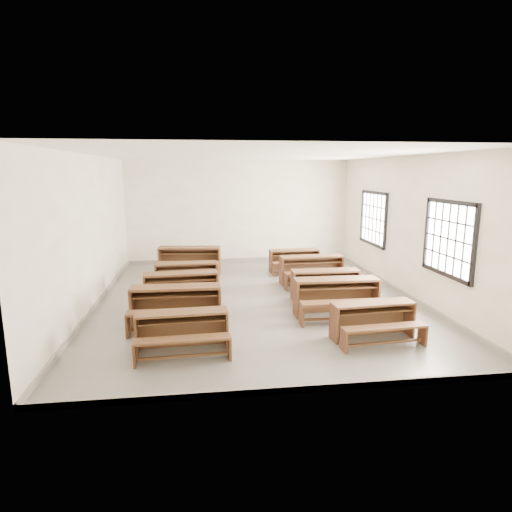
{
  "coord_description": "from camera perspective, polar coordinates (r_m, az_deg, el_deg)",
  "views": [
    {
      "loc": [
        -1.22,
        -9.27,
        2.85
      ],
      "look_at": [
        0.0,
        0.0,
        1.0
      ],
      "focal_mm": 30.0,
      "sensor_mm": 36.0,
      "label": 1
    }
  ],
  "objects": [
    {
      "name": "desk_set_8",
      "position": [
        11.07,
        7.45,
        -1.56
      ],
      "size": [
        1.65,
        0.9,
        0.73
      ],
      "rotation": [
        0.0,
        0.0,
        0.04
      ],
      "color": "brown",
      "rests_on": "ground"
    },
    {
      "name": "desk_set_2",
      "position": [
        9.39,
        -9.93,
        -4.01
      ],
      "size": [
        1.64,
        0.94,
        0.71
      ],
      "rotation": [
        0.0,
        0.0,
        0.08
      ],
      "color": "brown",
      "rests_on": "ground"
    },
    {
      "name": "desk_set_7",
      "position": [
        9.75,
        9.26,
        -3.53
      ],
      "size": [
        1.52,
        0.79,
        0.68
      ],
      "rotation": [
        0.0,
        0.0,
        -0.0
      ],
      "color": "brown",
      "rests_on": "ground"
    },
    {
      "name": "desk_set_0",
      "position": [
        7.03,
        -9.8,
        -9.52
      ],
      "size": [
        1.5,
        0.83,
        0.66
      ],
      "rotation": [
        0.0,
        0.0,
        0.05
      ],
      "color": "brown",
      "rests_on": "ground"
    },
    {
      "name": "desk_set_5",
      "position": [
        7.69,
        15.41,
        -7.99
      ],
      "size": [
        1.48,
        0.84,
        0.65
      ],
      "rotation": [
        0.0,
        0.0,
        0.07
      ],
      "color": "brown",
      "rests_on": "ground"
    },
    {
      "name": "desk_set_9",
      "position": [
        12.36,
        5.18,
        -0.39
      ],
      "size": [
        1.46,
        0.8,
        0.65
      ],
      "rotation": [
        0.0,
        0.0,
        0.03
      ],
      "color": "brown",
      "rests_on": "ground"
    },
    {
      "name": "room",
      "position": [
        9.39,
        0.55,
        6.87
      ],
      "size": [
        8.5,
        8.5,
        3.2
      ],
      "color": "slate",
      "rests_on": "ground"
    },
    {
      "name": "desk_set_1",
      "position": [
        8.17,
        -10.63,
        -6.19
      ],
      "size": [
        1.68,
        0.88,
        0.75
      ],
      "rotation": [
        0.0,
        0.0,
        -0.01
      ],
      "color": "brown",
      "rests_on": "ground"
    },
    {
      "name": "desk_set_4",
      "position": [
        12.14,
        -8.86,
        -0.33
      ],
      "size": [
        1.81,
        1.09,
        0.77
      ],
      "rotation": [
        0.0,
        0.0,
        -0.12
      ],
      "color": "brown",
      "rests_on": "ground"
    },
    {
      "name": "desk_set_6",
      "position": [
        8.71,
        10.76,
        -5.06
      ],
      "size": [
        1.7,
        0.9,
        0.76
      ],
      "rotation": [
        0.0,
        0.0,
        -0.01
      ],
      "color": "brown",
      "rests_on": "ground"
    },
    {
      "name": "desk_set_3",
      "position": [
        10.55,
        -9.27,
        -2.42
      ],
      "size": [
        1.53,
        0.85,
        0.67
      ],
      "rotation": [
        0.0,
        0.0,
        0.05
      ],
      "color": "brown",
      "rests_on": "ground"
    }
  ]
}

